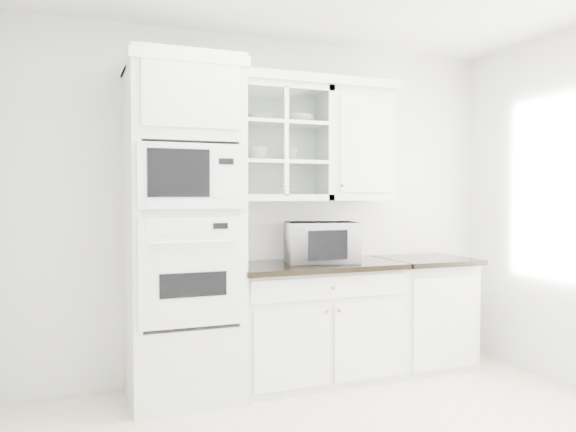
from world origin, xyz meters
name	(u,v)px	position (x,y,z in m)	size (l,w,h in m)	color
room_shell	(342,138)	(0.00, 0.43, 1.78)	(4.00, 3.50, 2.70)	white
oven_column	(183,230)	(-0.75, 1.42, 1.20)	(0.76, 0.68, 2.40)	white
base_cabinet_run	(315,321)	(0.28, 1.45, 0.46)	(1.32, 0.67, 0.92)	white
extra_base_cabinet	(423,311)	(1.28, 1.45, 0.46)	(0.72, 0.67, 0.92)	white
upper_cabinet_glass	(279,143)	(0.03, 1.58, 1.85)	(0.80, 0.33, 0.90)	white
upper_cabinet_solid	(356,146)	(0.71, 1.58, 1.85)	(0.55, 0.33, 0.90)	white
crown_molding	(267,79)	(-0.07, 1.56, 2.33)	(2.14, 0.38, 0.07)	white
countertop_microwave	(321,242)	(0.33, 1.45, 1.08)	(0.54, 0.45, 0.31)	white
bowl_a	(261,118)	(-0.11, 1.58, 2.04)	(0.21, 0.21, 0.05)	white
bowl_b	(301,119)	(0.22, 1.59, 2.04)	(0.21, 0.21, 0.07)	white
cup_a	(259,154)	(-0.13, 1.60, 1.76)	(0.13, 0.13, 0.11)	white
cup_b	(291,155)	(0.13, 1.58, 1.76)	(0.11, 0.11, 0.10)	white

